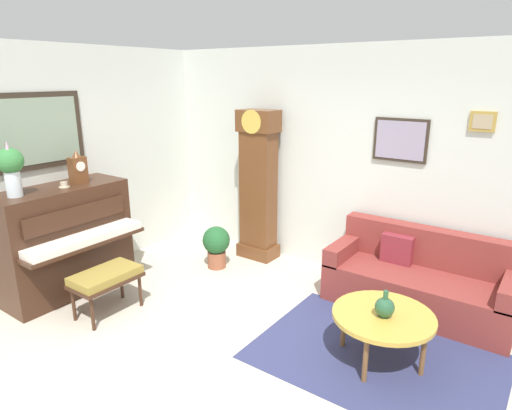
{
  "coord_description": "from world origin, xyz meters",
  "views": [
    {
      "loc": [
        2.3,
        -2.59,
        2.44
      ],
      "look_at": [
        -0.38,
        1.14,
        1.09
      ],
      "focal_mm": 30.92,
      "sensor_mm": 36.0,
      "label": 1
    }
  ],
  "objects_px": {
    "couch": "(419,280)",
    "green_jug": "(385,307)",
    "mantel_clock": "(78,168)",
    "coffee_table": "(383,317)",
    "piano": "(65,240)",
    "potted_plant": "(216,244)",
    "flower_vase": "(11,166)",
    "piano_bench": "(106,278)",
    "teacup": "(64,185)",
    "grandfather_clock": "(258,190)"
  },
  "relations": [
    {
      "from": "grandfather_clock",
      "to": "flower_vase",
      "type": "height_order",
      "value": "grandfather_clock"
    },
    {
      "from": "coffee_table",
      "to": "green_jug",
      "type": "bearing_deg",
      "value": -66.67
    },
    {
      "from": "piano",
      "to": "potted_plant",
      "type": "relative_size",
      "value": 2.57
    },
    {
      "from": "piano_bench",
      "to": "coffee_table",
      "type": "relative_size",
      "value": 0.8
    },
    {
      "from": "piano_bench",
      "to": "teacup",
      "type": "distance_m",
      "value": 1.16
    },
    {
      "from": "grandfather_clock",
      "to": "green_jug",
      "type": "height_order",
      "value": "grandfather_clock"
    },
    {
      "from": "couch",
      "to": "teacup",
      "type": "distance_m",
      "value": 4.03
    },
    {
      "from": "grandfather_clock",
      "to": "mantel_clock",
      "type": "distance_m",
      "value": 2.27
    },
    {
      "from": "potted_plant",
      "to": "teacup",
      "type": "bearing_deg",
      "value": -122.4
    },
    {
      "from": "mantel_clock",
      "to": "green_jug",
      "type": "relative_size",
      "value": 1.58
    },
    {
      "from": "coffee_table",
      "to": "flower_vase",
      "type": "relative_size",
      "value": 1.52
    },
    {
      "from": "piano_bench",
      "to": "green_jug",
      "type": "bearing_deg",
      "value": 17.94
    },
    {
      "from": "flower_vase",
      "to": "teacup",
      "type": "bearing_deg",
      "value": 84.82
    },
    {
      "from": "piano_bench",
      "to": "teacup",
      "type": "height_order",
      "value": "teacup"
    },
    {
      "from": "piano",
      "to": "couch",
      "type": "distance_m",
      "value": 3.99
    },
    {
      "from": "coffee_table",
      "to": "piano",
      "type": "bearing_deg",
      "value": -166.48
    },
    {
      "from": "grandfather_clock",
      "to": "piano",
      "type": "bearing_deg",
      "value": -119.62
    },
    {
      "from": "potted_plant",
      "to": "flower_vase",
      "type": "bearing_deg",
      "value": -116.26
    },
    {
      "from": "couch",
      "to": "green_jug",
      "type": "distance_m",
      "value": 1.21
    },
    {
      "from": "mantel_clock",
      "to": "couch",
      "type": "bearing_deg",
      "value": 26.64
    },
    {
      "from": "green_jug",
      "to": "potted_plant",
      "type": "xyz_separation_m",
      "value": [
        -2.49,
        0.71,
        -0.22
      ]
    },
    {
      "from": "couch",
      "to": "teacup",
      "type": "bearing_deg",
      "value": -150.18
    },
    {
      "from": "mantel_clock",
      "to": "potted_plant",
      "type": "relative_size",
      "value": 0.68
    },
    {
      "from": "potted_plant",
      "to": "couch",
      "type": "bearing_deg",
      "value": 11.09
    },
    {
      "from": "piano_bench",
      "to": "green_jug",
      "type": "height_order",
      "value": "green_jug"
    },
    {
      "from": "piano",
      "to": "teacup",
      "type": "relative_size",
      "value": 12.41
    },
    {
      "from": "piano_bench",
      "to": "teacup",
      "type": "bearing_deg",
      "value": 171.89
    },
    {
      "from": "piano",
      "to": "grandfather_clock",
      "type": "bearing_deg",
      "value": 60.38
    },
    {
      "from": "couch",
      "to": "mantel_clock",
      "type": "bearing_deg",
      "value": -153.36
    },
    {
      "from": "flower_vase",
      "to": "potted_plant",
      "type": "xyz_separation_m",
      "value": [
        0.97,
        1.97,
        -1.24
      ]
    },
    {
      "from": "flower_vase",
      "to": "potted_plant",
      "type": "height_order",
      "value": "flower_vase"
    },
    {
      "from": "flower_vase",
      "to": "coffee_table",
      "type": "bearing_deg",
      "value": 20.66
    },
    {
      "from": "green_jug",
      "to": "grandfather_clock",
      "type": "bearing_deg",
      "value": 149.59
    },
    {
      "from": "teacup",
      "to": "couch",
      "type": "bearing_deg",
      "value": 29.82
    },
    {
      "from": "coffee_table",
      "to": "flower_vase",
      "type": "distance_m",
      "value": 3.86
    },
    {
      "from": "piano_bench",
      "to": "coffee_table",
      "type": "height_order",
      "value": "piano_bench"
    },
    {
      "from": "grandfather_clock",
      "to": "mantel_clock",
      "type": "xyz_separation_m",
      "value": [
        -1.2,
        -1.86,
        0.46
      ]
    },
    {
      "from": "flower_vase",
      "to": "teacup",
      "type": "distance_m",
      "value": 0.59
    },
    {
      "from": "flower_vase",
      "to": "mantel_clock",
      "type": "bearing_deg",
      "value": 89.96
    },
    {
      "from": "couch",
      "to": "flower_vase",
      "type": "height_order",
      "value": "flower_vase"
    },
    {
      "from": "piano",
      "to": "teacup",
      "type": "xyz_separation_m",
      "value": [
        0.05,
        0.04,
        0.64
      ]
    },
    {
      "from": "grandfather_clock",
      "to": "piano_bench",
      "type": "bearing_deg",
      "value": -100.4
    },
    {
      "from": "couch",
      "to": "coffee_table",
      "type": "xyz_separation_m",
      "value": [
        0.01,
        -1.15,
        0.11
      ]
    },
    {
      "from": "teacup",
      "to": "coffee_table",
      "type": "bearing_deg",
      "value": 13.05
    },
    {
      "from": "couch",
      "to": "green_jug",
      "type": "height_order",
      "value": "couch"
    },
    {
      "from": "piano",
      "to": "flower_vase",
      "type": "xyz_separation_m",
      "value": [
        0.0,
        -0.47,
        0.94
      ]
    },
    {
      "from": "green_jug",
      "to": "flower_vase",
      "type": "bearing_deg",
      "value": -159.93
    },
    {
      "from": "flower_vase",
      "to": "green_jug",
      "type": "distance_m",
      "value": 3.83
    },
    {
      "from": "couch",
      "to": "coffee_table",
      "type": "distance_m",
      "value": 1.16
    },
    {
      "from": "coffee_table",
      "to": "potted_plant",
      "type": "bearing_deg",
      "value": 164.85
    }
  ]
}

